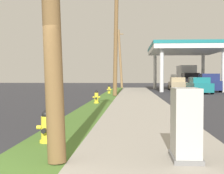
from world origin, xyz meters
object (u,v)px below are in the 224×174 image
fire_hydrant_second (96,98)px  car_tan_by_near_pump (177,84)px  fire_hydrant_nearest (46,128)px  truck_navy_at_far_bay (207,83)px  car_teal_by_far_pump (199,86)px  utility_pole_midground (116,37)px  fire_hydrant_third (109,90)px  truck_white_on_apron (177,82)px  utility_cabinet (186,126)px  truck_black_at_forecourt (187,78)px  utility_pole_background (120,58)px

fire_hydrant_second → car_tan_by_near_pump: size_ratio=0.16×
fire_hydrant_nearest → truck_navy_at_far_bay: truck_navy_at_far_bay is taller
car_teal_by_far_pump → utility_pole_midground: bearing=-141.1°
fire_hydrant_third → truck_navy_at_far_bay: 12.54m
truck_navy_at_far_bay → car_teal_by_far_pump: bearing=-112.5°
car_teal_by_far_pump → truck_white_on_apron: size_ratio=0.81×
utility_cabinet → truck_white_on_apron: (5.70, 40.46, 0.19)m
car_teal_by_far_pump → truck_navy_at_far_bay: truck_navy_at_far_bay is taller
truck_black_at_forecourt → truck_white_on_apron: (-0.60, 4.48, -0.57)m
fire_hydrant_nearest → utility_pole_background: (0.40, 36.93, 3.78)m
truck_navy_at_far_bay → fire_hydrant_second: bearing=-120.2°
fire_hydrant_second → car_teal_by_far_pump: (8.67, 13.76, 0.28)m
utility_pole_midground → truck_white_on_apron: size_ratio=1.66×
utility_cabinet → truck_black_at_forecourt: truck_black_at_forecourt is taller
fire_hydrant_second → truck_black_at_forecourt: bearing=68.9°
fire_hydrant_third → utility_cabinet: bearing=-82.6°
fire_hydrant_nearest → truck_white_on_apron: size_ratio=0.13×
fire_hydrant_nearest → car_teal_by_far_pump: 25.99m
truck_black_at_forecourt → fire_hydrant_second: bearing=-111.1°
fire_hydrant_second → car_teal_by_far_pump: 16.26m
utility_pole_midground → utility_pole_background: utility_pole_midground is taller
utility_pole_background → utility_cabinet: 38.46m
truck_white_on_apron → fire_hydrant_nearest: bearing=-102.4°
utility_pole_midground → car_tan_by_near_pump: size_ratio=2.02×
truck_navy_at_far_bay → utility_pole_background: bearing=139.8°
fire_hydrant_nearest → utility_pole_background: 37.12m
fire_hydrant_second → utility_pole_background: (0.43, 26.17, 3.78)m
fire_hydrant_nearest → truck_black_at_forecourt: truck_black_at_forecourt is taller
utility_pole_midground → utility_pole_background: bearing=90.9°
utility_cabinet → truck_black_at_forecourt: 36.53m
fire_hydrant_second → fire_hydrant_third: size_ratio=1.00×
fire_hydrant_third → truck_navy_at_far_bay: truck_navy_at_far_bay is taller
utility_pole_midground → utility_cabinet: size_ratio=7.09×
utility_cabinet → car_tan_by_near_pump: size_ratio=0.29×
fire_hydrant_third → truck_black_at_forecourt: size_ratio=0.12×
utility_cabinet → car_teal_by_far_pump: (5.72, 25.80, -0.01)m
utility_pole_background → truck_black_at_forecourt: utility_pole_background is taller
utility_cabinet → car_teal_by_far_pump: bearing=77.5°
fire_hydrant_second → truck_white_on_apron: bearing=73.1°
car_teal_by_far_pump → truck_white_on_apron: 14.65m
utility_cabinet → truck_white_on_apron: 40.86m
fire_hydrant_third → truck_white_on_apron: size_ratio=0.13×
fire_hydrant_third → utility_pole_background: (0.46, 15.42, 3.78)m
utility_pole_midground → car_teal_by_far_pump: bearing=38.9°
truck_white_on_apron → utility_pole_background: bearing=-164.8°
utility_pole_midground → utility_cabinet: bearing=-83.5°
car_teal_by_far_pump → fire_hydrant_second: bearing=-122.2°
fire_hydrant_second → utility_pole_midground: utility_pole_midground is taller
fire_hydrant_third → car_teal_by_far_pump: bearing=19.1°
fire_hydrant_third → truck_white_on_apron: 19.68m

